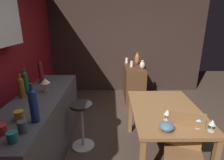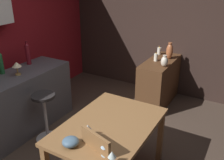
% 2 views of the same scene
% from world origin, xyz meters
% --- Properties ---
extents(wall_side_right, '(0.10, 4.40, 2.60)m').
position_xyz_m(wall_side_right, '(2.55, 0.30, 1.30)').
color(wall_side_right, '#33231E').
rests_on(wall_side_right, ground_plane).
extents(dining_table, '(1.28, 0.89, 0.74)m').
position_xyz_m(dining_table, '(-0.09, -0.23, 0.65)').
color(dining_table, olive).
rests_on(dining_table, ground_plane).
extents(kitchen_counter, '(2.10, 0.60, 0.90)m').
position_xyz_m(kitchen_counter, '(-0.10, 1.44, 0.45)').
color(kitchen_counter, '#4C4C51').
rests_on(kitchen_counter, ground_plane).
extents(sideboard_cabinet, '(1.10, 0.44, 0.82)m').
position_xyz_m(sideboard_cabinet, '(1.98, -0.06, 0.41)').
color(sideboard_cabinet, '#56351E').
rests_on(sideboard_cabinet, ground_plane).
extents(bar_stool, '(0.34, 0.34, 0.72)m').
position_xyz_m(bar_stool, '(0.10, 0.92, 0.39)').
color(bar_stool, '#262323').
rests_on(bar_stool, ground_plane).
extents(wine_glass_left, '(0.08, 0.08, 0.14)m').
position_xyz_m(wine_glass_left, '(-0.38, -0.16, 0.84)').
color(wine_glass_left, silver).
rests_on(wine_glass_left, dining_table).
extents(wine_glass_right, '(0.08, 0.08, 0.15)m').
position_xyz_m(wine_glass_right, '(-0.53, -0.45, 0.85)').
color(wine_glass_right, silver).
rests_on(wine_glass_right, dining_table).
extents(wine_glass_center, '(0.07, 0.07, 0.13)m').
position_xyz_m(wine_glass_center, '(-0.60, -0.56, 0.84)').
color(wine_glass_center, silver).
rests_on(wine_glass_center, dining_table).
extents(fruit_bowl, '(0.16, 0.16, 0.08)m').
position_xyz_m(fruit_bowl, '(-0.58, -0.10, 0.78)').
color(fruit_bowl, slate).
rests_on(fruit_bowl, dining_table).
extents(wine_bottle_green, '(0.07, 0.07, 0.35)m').
position_xyz_m(wine_bottle_green, '(0.06, 1.64, 1.07)').
color(wine_bottle_green, '#1E592D').
rests_on(wine_bottle_green, kitchen_counter).
extents(wine_bottle_ruby, '(0.07, 0.07, 0.37)m').
position_xyz_m(wine_bottle_ruby, '(0.54, 1.61, 1.08)').
color(wine_bottle_ruby, maroon).
rests_on(wine_bottle_ruby, kitchen_counter).
extents(counter_lamp, '(0.13, 0.13, 0.19)m').
position_xyz_m(counter_lamp, '(0.14, 1.40, 1.04)').
color(counter_lamp, '#A58447').
rests_on(counter_lamp, kitchen_counter).
extents(pillar_candle_tall, '(0.07, 0.07, 0.15)m').
position_xyz_m(pillar_candle_tall, '(1.90, 0.01, 0.88)').
color(pillar_candle_tall, white).
rests_on(pillar_candle_tall, sideboard_cabinet).
extents(pillar_candle_short, '(0.07, 0.07, 0.16)m').
position_xyz_m(pillar_candle_short, '(2.28, 0.09, 0.89)').
color(pillar_candle_short, white).
rests_on(pillar_candle_short, sideboard_cabinet).
extents(vase_ceramic_ivory, '(0.11, 0.11, 0.19)m').
position_xyz_m(vase_ceramic_ivory, '(1.70, -0.21, 0.91)').
color(vase_ceramic_ivory, beige).
rests_on(vase_ceramic_ivory, sideboard_cabinet).
extents(vase_copper, '(0.12, 0.12, 0.29)m').
position_xyz_m(vase_copper, '(2.13, -0.15, 0.96)').
color(vase_copper, '#B26038').
rests_on(vase_copper, sideboard_cabinet).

